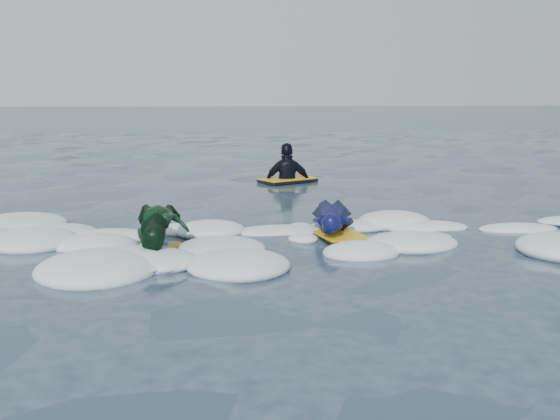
{
  "coord_description": "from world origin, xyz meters",
  "views": [
    {
      "loc": [
        -0.76,
        -7.08,
        1.81
      ],
      "look_at": [
        0.06,
        1.6,
        0.28
      ],
      "focal_mm": 45.0,
      "sensor_mm": 36.0,
      "label": 1
    }
  ],
  "objects": [
    {
      "name": "prone_child_unit",
      "position": [
        -1.35,
        0.58,
        0.26
      ],
      "size": [
        0.65,
        1.32,
        0.52
      ],
      "rotation": [
        0.0,
        0.0,
        1.63
      ],
      "color": "black",
      "rests_on": "ground"
    },
    {
      "name": "ground",
      "position": [
        0.0,
        0.0,
        0.0
      ],
      "size": [
        120.0,
        120.0,
        0.0
      ],
      "primitive_type": "plane",
      "color": "#192D3E",
      "rests_on": "ground"
    },
    {
      "name": "prone_woman_unit",
      "position": [
        0.7,
        1.38,
        0.19
      ],
      "size": [
        0.75,
        1.53,
        0.37
      ],
      "rotation": [
        0.0,
        0.0,
        1.81
      ],
      "color": "black",
      "rests_on": "ground"
    },
    {
      "name": "foam_band",
      "position": [
        0.0,
        1.03,
        0.0
      ],
      "size": [
        12.0,
        3.1,
        0.3
      ],
      "primitive_type": null,
      "color": "white",
      "rests_on": "ground"
    },
    {
      "name": "waiting_rider_unit",
      "position": [
        0.65,
        6.21,
        -0.04
      ],
      "size": [
        1.22,
        1.05,
        1.61
      ],
      "rotation": [
        0.0,
        0.0,
        0.53
      ],
      "color": "black",
      "rests_on": "ground"
    }
  ]
}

